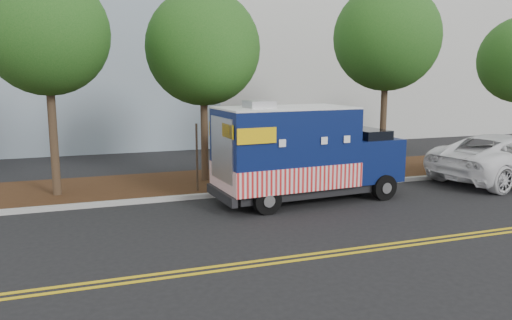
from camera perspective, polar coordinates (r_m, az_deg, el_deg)
name	(u,v)px	position (r m, az deg, el deg)	size (l,w,h in m)	color
ground	(262,205)	(15.53, 0.64, -5.12)	(120.00, 120.00, 0.00)	black
curb	(247,192)	(16.80, -1.00, -3.72)	(120.00, 0.18, 0.15)	#9E9E99
mulch_strip	(230,180)	(18.75, -3.02, -2.30)	(120.00, 4.00, 0.15)	black
centerline_near	(328,252)	(11.64, 8.27, -10.34)	(120.00, 0.10, 0.01)	gold
centerline_far	(334,255)	(11.43, 8.86, -10.73)	(120.00, 0.10, 0.01)	gold
tree_a	(46,34)	(17.02, -22.84, 13.18)	(3.83, 3.83, 7.15)	#38281C
tree_b	(203,48)	(18.10, -6.08, 12.58)	(4.06, 4.06, 6.94)	#38281C
tree_c	(387,38)	(20.94, 14.72, 13.36)	(4.21, 4.21, 7.54)	#38281C
sign_post	(197,160)	(16.64, -6.76, 0.04)	(0.06, 0.06, 2.40)	#473828
food_truck	(300,156)	(15.79, 5.07, 0.49)	(6.25, 2.75, 3.21)	black
white_car	(508,158)	(21.08, 26.83, 0.24)	(2.94, 6.38, 1.77)	white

